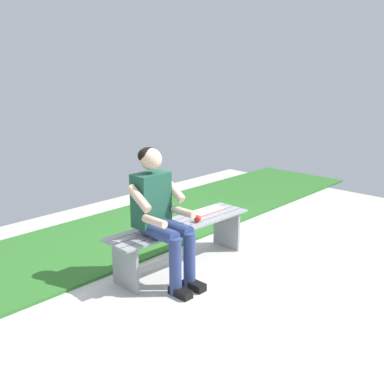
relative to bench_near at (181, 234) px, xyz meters
name	(u,v)px	position (x,y,z in m)	size (l,w,h in m)	color
ground_plane	(178,356)	(1.05, 1.00, -0.37)	(10.00, 7.00, 0.04)	beige
grass_strip	(113,236)	(0.00, -1.16, -0.33)	(9.00, 1.61, 0.03)	#2D6B28
bench_near	(181,234)	(0.00, 0.00, 0.00)	(1.65, 0.46, 0.46)	gray
person_seated	(160,211)	(0.37, 0.10, 0.35)	(0.50, 0.69, 1.26)	#1E513D
apple	(197,219)	(-0.14, 0.10, 0.15)	(0.07, 0.07, 0.07)	red
book_open	(207,211)	(-0.45, -0.05, 0.12)	(0.42, 0.17, 0.02)	white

